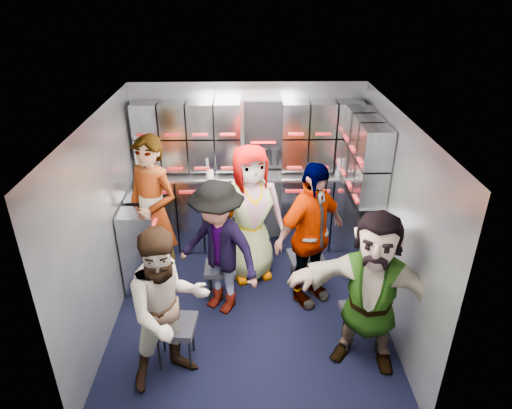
{
  "coord_description": "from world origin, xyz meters",
  "views": [
    {
      "loc": [
        -0.01,
        -3.86,
        3.24
      ],
      "look_at": [
        0.07,
        0.35,
        1.09
      ],
      "focal_mm": 32.0,
      "sensor_mm": 36.0,
      "label": 1
    }
  ],
  "objects_px": {
    "attendant_arc_a": "(168,309)",
    "attendant_arc_e": "(371,292)",
    "jump_seat_near_right": "(362,314)",
    "jump_seat_mid_right": "(306,260)",
    "attendant_standing": "(153,213)",
    "attendant_arc_b": "(218,249)",
    "attendant_arc_c": "(250,214)",
    "jump_seat_near_left": "(175,327)",
    "jump_seat_mid_left": "(221,270)",
    "jump_seat_center": "(250,237)",
    "attendant_arc_d": "(310,236)"
  },
  "relations": [
    {
      "from": "attendant_arc_a",
      "to": "attendant_arc_e",
      "type": "height_order",
      "value": "attendant_arc_e"
    },
    {
      "from": "jump_seat_near_right",
      "to": "attendant_arc_e",
      "type": "distance_m",
      "value": 0.44
    },
    {
      "from": "jump_seat_mid_right",
      "to": "attendant_standing",
      "type": "bearing_deg",
      "value": 173.05
    },
    {
      "from": "attendant_arc_b",
      "to": "attendant_arc_c",
      "type": "relative_size",
      "value": 0.91
    },
    {
      "from": "jump_seat_near_left",
      "to": "jump_seat_mid_left",
      "type": "bearing_deg",
      "value": 68.55
    },
    {
      "from": "jump_seat_near_right",
      "to": "jump_seat_mid_left",
      "type": "bearing_deg",
      "value": 150.75
    },
    {
      "from": "jump_seat_center",
      "to": "attendant_standing",
      "type": "distance_m",
      "value": 1.2
    },
    {
      "from": "jump_seat_mid_left",
      "to": "attendant_arc_b",
      "type": "bearing_deg",
      "value": -90.0
    },
    {
      "from": "jump_seat_near_right",
      "to": "attendant_arc_a",
      "type": "height_order",
      "value": "attendant_arc_a"
    },
    {
      "from": "jump_seat_mid_right",
      "to": "attendant_arc_a",
      "type": "height_order",
      "value": "attendant_arc_a"
    },
    {
      "from": "jump_seat_mid_right",
      "to": "attendant_arc_e",
      "type": "height_order",
      "value": "attendant_arc_e"
    },
    {
      "from": "attendant_arc_d",
      "to": "attendant_arc_b",
      "type": "bearing_deg",
      "value": 149.54
    },
    {
      "from": "attendant_arc_c",
      "to": "attendant_standing",
      "type": "bearing_deg",
      "value": 167.93
    },
    {
      "from": "jump_seat_center",
      "to": "jump_seat_mid_right",
      "type": "distance_m",
      "value": 0.78
    },
    {
      "from": "jump_seat_mid_right",
      "to": "attendant_arc_e",
      "type": "distance_m",
      "value": 1.22
    },
    {
      "from": "jump_seat_mid_right",
      "to": "attendant_arc_e",
      "type": "relative_size",
      "value": 0.28
    },
    {
      "from": "attendant_arc_b",
      "to": "attendant_arc_e",
      "type": "distance_m",
      "value": 1.56
    },
    {
      "from": "jump_seat_near_right",
      "to": "attendant_arc_d",
      "type": "height_order",
      "value": "attendant_arc_d"
    },
    {
      "from": "jump_seat_near_left",
      "to": "jump_seat_near_right",
      "type": "xyz_separation_m",
      "value": [
        1.73,
        0.17,
        -0.02
      ]
    },
    {
      "from": "jump_seat_near_left",
      "to": "attendant_arc_b",
      "type": "relative_size",
      "value": 0.3
    },
    {
      "from": "attendant_arc_a",
      "to": "attendant_arc_b",
      "type": "relative_size",
      "value": 1.02
    },
    {
      "from": "jump_seat_near_left",
      "to": "jump_seat_mid_right",
      "type": "height_order",
      "value": "jump_seat_near_left"
    },
    {
      "from": "jump_seat_near_left",
      "to": "attendant_standing",
      "type": "distance_m",
      "value": 1.41
    },
    {
      "from": "jump_seat_center",
      "to": "attendant_arc_a",
      "type": "distance_m",
      "value": 1.89
    },
    {
      "from": "jump_seat_near_left",
      "to": "jump_seat_near_right",
      "type": "bearing_deg",
      "value": 5.55
    },
    {
      "from": "attendant_arc_b",
      "to": "jump_seat_near_left",
      "type": "bearing_deg",
      "value": -81.73
    },
    {
      "from": "jump_seat_center",
      "to": "attendant_arc_a",
      "type": "xyz_separation_m",
      "value": [
        -0.69,
        -1.72,
        0.35
      ]
    },
    {
      "from": "attendant_arc_a",
      "to": "attendant_arc_b",
      "type": "bearing_deg",
      "value": 39.22
    },
    {
      "from": "jump_seat_mid_right",
      "to": "jump_seat_near_right",
      "type": "bearing_deg",
      "value": -64.71
    },
    {
      "from": "jump_seat_center",
      "to": "attendant_arc_b",
      "type": "xyz_separation_m",
      "value": [
        -0.33,
        -0.79,
        0.34
      ]
    },
    {
      "from": "jump_seat_near_right",
      "to": "attendant_arc_d",
      "type": "xyz_separation_m",
      "value": [
        -0.42,
        0.71,
        0.43
      ]
    },
    {
      "from": "jump_seat_mid_left",
      "to": "jump_seat_center",
      "type": "relative_size",
      "value": 0.86
    },
    {
      "from": "jump_seat_near_left",
      "to": "attendant_standing",
      "type": "relative_size",
      "value": 0.25
    },
    {
      "from": "jump_seat_near_left",
      "to": "attendant_arc_d",
      "type": "distance_m",
      "value": 1.63
    },
    {
      "from": "jump_seat_center",
      "to": "jump_seat_mid_right",
      "type": "height_order",
      "value": "jump_seat_center"
    },
    {
      "from": "jump_seat_mid_left",
      "to": "attendant_arc_d",
      "type": "distance_m",
      "value": 1.05
    },
    {
      "from": "attendant_arc_b",
      "to": "attendant_arc_c",
      "type": "bearing_deg",
      "value": 95.85
    },
    {
      "from": "attendant_arc_b",
      "to": "attendant_arc_d",
      "type": "height_order",
      "value": "attendant_arc_d"
    },
    {
      "from": "attendant_arc_a",
      "to": "jump_seat_near_left",
      "type": "bearing_deg",
      "value": 60.67
    },
    {
      "from": "jump_seat_near_right",
      "to": "attendant_standing",
      "type": "distance_m",
      "value": 2.42
    },
    {
      "from": "attendant_standing",
      "to": "attendant_arc_a",
      "type": "bearing_deg",
      "value": -45.9
    },
    {
      "from": "jump_seat_mid_left",
      "to": "attendant_arc_a",
      "type": "relative_size",
      "value": 0.26
    },
    {
      "from": "jump_seat_mid_left",
      "to": "jump_seat_center",
      "type": "xyz_separation_m",
      "value": [
        0.33,
        0.61,
        0.05
      ]
    },
    {
      "from": "attendant_standing",
      "to": "attendant_arc_a",
      "type": "relative_size",
      "value": 1.17
    },
    {
      "from": "attendant_arc_c",
      "to": "jump_seat_mid_left",
      "type": "bearing_deg",
      "value": -144.67
    },
    {
      "from": "attendant_arc_c",
      "to": "jump_seat_mid_right",
      "type": "bearing_deg",
      "value": -43.12
    },
    {
      "from": "attendant_standing",
      "to": "attendant_arc_a",
      "type": "height_order",
      "value": "attendant_standing"
    },
    {
      "from": "jump_seat_near_left",
      "to": "attendant_arc_a",
      "type": "distance_m",
      "value": 0.4
    },
    {
      "from": "jump_seat_mid_left",
      "to": "attendant_standing",
      "type": "xyz_separation_m",
      "value": [
        -0.74,
        0.33,
        0.53
      ]
    },
    {
      "from": "attendant_arc_c",
      "to": "attendant_arc_a",
      "type": "bearing_deg",
      "value": -131.43
    }
  ]
}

